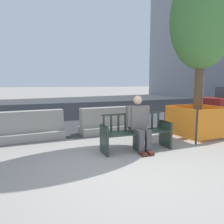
# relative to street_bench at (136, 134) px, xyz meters

# --- Properties ---
(ground_plane) EXTENTS (200.00, 200.00, 0.00)m
(ground_plane) POSITION_rel_street_bench_xyz_m (-0.73, -1.22, -0.40)
(ground_plane) COLOR gray
(street_asphalt) EXTENTS (120.00, 12.00, 0.01)m
(street_asphalt) POSITION_rel_street_bench_xyz_m (-0.73, 7.48, -0.39)
(street_asphalt) COLOR #333335
(street_asphalt) RESTS_ON ground
(street_bench) EXTENTS (1.71, 0.60, 0.88)m
(street_bench) POSITION_rel_street_bench_xyz_m (0.00, 0.00, 0.00)
(street_bench) COLOR #28382D
(street_bench) RESTS_ON ground
(seated_person) EXTENTS (0.58, 0.74, 1.31)m
(seated_person) POSITION_rel_street_bench_xyz_m (0.04, -0.06, 0.29)
(seated_person) COLOR #66605B
(seated_person) RESTS_ON ground
(jersey_barrier_centre) EXTENTS (2.01, 0.71, 0.84)m
(jersey_barrier_centre) POSITION_rel_street_bench_xyz_m (0.16, 1.98, -0.06)
(jersey_barrier_centre) COLOR gray
(jersey_barrier_centre) RESTS_ON ground
(jersey_barrier_left) EXTENTS (2.03, 0.76, 0.84)m
(jersey_barrier_left) POSITION_rel_street_bench_xyz_m (-2.38, 1.98, -0.06)
(jersey_barrier_left) COLOR gray
(jersey_barrier_left) RESTS_ON ground
(street_tree) EXTENTS (1.83, 1.83, 4.87)m
(street_tree) POSITION_rel_street_bench_xyz_m (2.38, 0.47, 3.01)
(street_tree) COLOR brown
(street_tree) RESTS_ON ground
(construction_fence) EXTENTS (1.40, 1.40, 0.99)m
(construction_fence) POSITION_rel_street_bench_xyz_m (2.38, 0.47, 0.10)
(construction_fence) COLOR #2D2D33
(construction_fence) RESTS_ON ground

